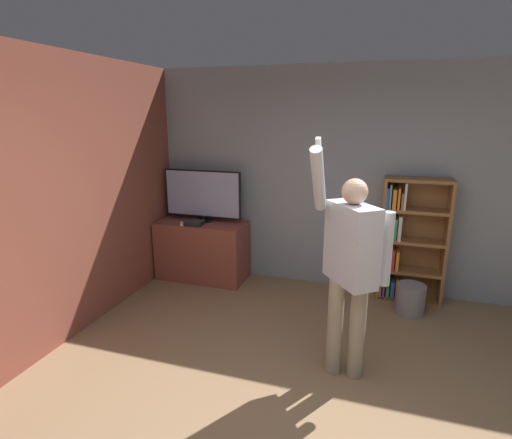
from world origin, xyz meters
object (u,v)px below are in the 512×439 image
Objects in this scene: television at (203,195)px; game_console at (195,223)px; bookshelf at (406,241)px; waste_bin at (410,299)px; person at (350,261)px.

television is 4.90× the size of game_console.
bookshelf is 4.29× the size of waste_bin.
waste_bin is at bearing 117.37° from person.
bookshelf is at bearing 124.88° from person.
bookshelf is at bearing 2.08° from television.
person is (2.01, -1.59, -0.10)m from television.
bookshelf is at bearing 101.79° from waste_bin.
person is 5.88× the size of waste_bin.
person reaches higher than waste_bin.
waste_bin is (0.08, -0.38, -0.54)m from bookshelf.
television is 2.78m from waste_bin.
game_console is 0.11× the size of person.
television is at bearing 173.66° from waste_bin.
television is 2.56m from person.
waste_bin is at bearing -6.34° from television.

